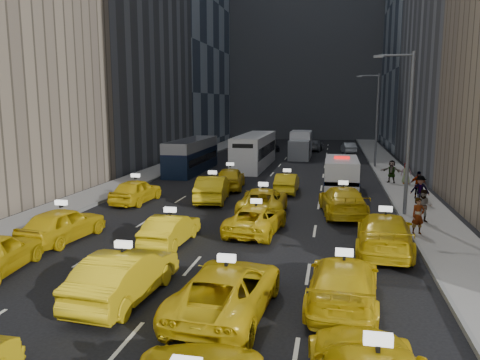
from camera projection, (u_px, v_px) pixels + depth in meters
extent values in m
plane|color=black|center=(176.00, 285.00, 16.38)|extent=(160.00, 160.00, 0.00)
cube|color=gray|center=(156.00, 172.00, 42.58)|extent=(3.00, 90.00, 0.15)
cube|color=gray|center=(397.00, 179.00, 38.52)|extent=(3.00, 90.00, 0.15)
cube|color=slate|center=(171.00, 172.00, 42.30)|extent=(0.15, 90.00, 0.18)
cube|color=slate|center=(379.00, 178.00, 38.80)|extent=(0.15, 90.00, 0.18)
cube|color=#2D3847|center=(161.00, 2.00, 69.12)|extent=(16.00, 22.00, 42.00)
cube|color=slate|center=(307.00, 24.00, 82.73)|extent=(30.00, 12.00, 40.00)
cylinder|color=#595B60|center=(409.00, 136.00, 25.45)|extent=(0.20, 0.20, 9.00)
cylinder|color=#595B60|center=(396.00, 55.00, 24.91)|extent=(1.80, 0.12, 0.12)
cube|color=slate|center=(379.00, 57.00, 25.10)|extent=(0.50, 0.22, 0.12)
cylinder|color=#595B60|center=(377.00, 121.00, 44.79)|extent=(0.20, 0.20, 9.00)
cylinder|color=#595B60|center=(369.00, 76.00, 44.26)|extent=(1.80, 0.12, 0.12)
cube|color=slate|center=(359.00, 76.00, 44.44)|extent=(0.50, 0.22, 0.12)
imported|color=gold|center=(125.00, 275.00, 15.09)|extent=(2.06, 5.05, 1.63)
imported|color=gold|center=(227.00, 289.00, 14.07)|extent=(2.90, 5.66, 1.53)
imported|color=gold|center=(343.00, 282.00, 14.63)|extent=(2.43, 5.35, 1.52)
imported|color=gold|center=(63.00, 224.00, 21.45)|extent=(2.44, 4.87, 1.59)
imported|color=gold|center=(171.00, 229.00, 21.00)|extent=(1.63, 4.22, 1.37)
imported|color=gold|center=(256.00, 219.00, 22.85)|extent=(2.76, 5.12, 1.37)
imported|color=gold|center=(384.00, 233.00, 19.94)|extent=(2.74, 5.85, 1.65)
imported|color=gold|center=(136.00, 191.00, 29.59)|extent=(2.09, 4.65, 1.55)
imported|color=gold|center=(213.00, 189.00, 30.07)|extent=(2.37, 5.25, 1.67)
imported|color=gold|center=(263.00, 201.00, 26.54)|extent=(2.79, 5.63, 1.54)
imported|color=gold|center=(343.00, 201.00, 26.41)|extent=(3.01, 5.91, 1.64)
imported|color=gold|center=(230.00, 178.00, 34.39)|extent=(2.45, 4.98, 1.63)
imported|color=gold|center=(287.00, 183.00, 33.03)|extent=(1.47, 4.17, 1.37)
cube|color=silver|center=(341.00, 175.00, 33.35)|extent=(2.84, 6.12, 2.37)
cylinder|color=black|center=(326.00, 190.00, 31.66)|extent=(0.28, 0.95, 0.95)
cylinder|color=black|center=(356.00, 191.00, 31.28)|extent=(0.28, 0.95, 0.95)
cylinder|color=black|center=(327.00, 180.00, 35.65)|extent=(0.28, 0.95, 0.95)
cylinder|color=black|center=(354.00, 181.00, 35.27)|extent=(0.28, 0.95, 0.95)
cube|color=navy|center=(341.00, 177.00, 33.37)|extent=(2.89, 6.12, 0.27)
cube|color=red|center=(342.00, 157.00, 33.14)|extent=(1.11, 0.48, 0.17)
cube|color=black|center=(192.00, 156.00, 42.87)|extent=(3.68, 10.33, 2.94)
cylinder|color=black|center=(166.00, 172.00, 39.20)|extent=(0.28, 1.10, 1.10)
cylinder|color=black|center=(189.00, 173.00, 38.81)|extent=(0.28, 1.10, 1.10)
cylinder|color=black|center=(195.00, 160.00, 47.23)|extent=(0.28, 1.10, 1.10)
cylinder|color=black|center=(214.00, 161.00, 46.84)|extent=(0.28, 1.10, 1.10)
cube|color=silver|center=(255.00, 151.00, 46.03)|extent=(3.49, 12.55, 3.20)
cylinder|color=black|center=(232.00, 168.00, 41.30)|extent=(0.28, 1.10, 1.10)
cylinder|color=black|center=(257.00, 169.00, 40.85)|extent=(0.28, 1.10, 1.10)
cylinder|color=black|center=(252.00, 155.00, 51.54)|extent=(0.28, 1.10, 1.10)
cylinder|color=black|center=(273.00, 156.00, 51.10)|extent=(0.28, 1.10, 1.10)
cube|color=silver|center=(300.00, 145.00, 53.29)|extent=(2.73, 6.79, 3.04)
cylinder|color=black|center=(290.00, 155.00, 51.30)|extent=(0.28, 1.10, 1.10)
cylinder|color=black|center=(308.00, 156.00, 50.91)|extent=(0.28, 1.10, 1.10)
cylinder|color=black|center=(293.00, 151.00, 55.99)|extent=(0.28, 1.10, 1.10)
cylinder|color=black|center=(310.00, 151.00, 55.61)|extent=(0.28, 1.10, 1.10)
imported|color=#9C9DA3|center=(347.00, 165.00, 42.10)|extent=(1.77, 4.54, 1.47)
imported|color=black|center=(243.00, 147.00, 57.97)|extent=(2.89, 5.80, 1.58)
imported|color=gray|center=(314.00, 145.00, 61.58)|extent=(2.60, 5.17, 1.44)
imported|color=black|center=(271.00, 148.00, 58.97)|extent=(1.95, 4.09, 1.35)
imported|color=#A9ADB1|center=(349.00, 148.00, 58.60)|extent=(1.95, 4.25, 1.35)
imported|color=gray|center=(418.00, 216.00, 22.05)|extent=(0.75, 0.64, 1.76)
imported|color=gray|center=(424.00, 206.00, 24.26)|extent=(0.91, 0.61, 1.71)
imported|color=gray|center=(420.00, 190.00, 28.73)|extent=(1.22, 0.79, 1.75)
imported|color=gray|center=(418.00, 185.00, 30.26)|extent=(1.10, 0.64, 1.78)
imported|color=gray|center=(406.00, 173.00, 35.73)|extent=(0.83, 0.49, 1.63)
imported|color=gray|center=(392.00, 171.00, 36.22)|extent=(1.68, 1.03, 1.75)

